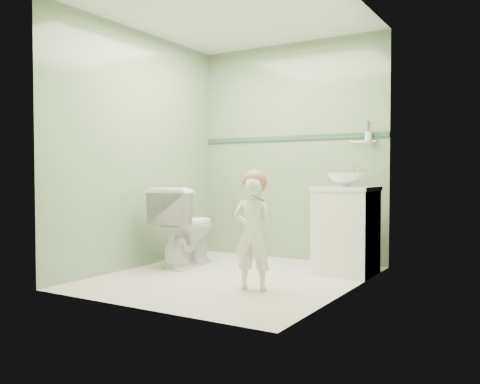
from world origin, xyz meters
The scene contains 12 objects.
ground centered at (0.00, 0.00, 0.00)m, with size 2.50×2.50×0.00m, color beige.
room_shell centered at (0.00, 0.00, 1.20)m, with size 2.50×2.54×2.40m.
trim_stripe centered at (0.00, 1.24, 1.35)m, with size 2.20×0.02×0.05m, color #315438.
vanity centered at (0.84, 0.70, 0.40)m, with size 0.52×0.50×0.80m, color white.
counter centered at (0.84, 0.70, 0.81)m, with size 0.54×0.52×0.04m, color white.
basin centered at (0.84, 0.70, 0.89)m, with size 0.37×0.37×0.13m, color white.
faucet centered at (0.84, 0.89, 0.97)m, with size 0.03×0.13×0.18m.
cup_holder centered at (0.89, 1.18, 1.33)m, with size 0.26×0.07×0.21m.
toilet centered at (-0.74, 0.29, 0.41)m, with size 0.46×0.80×0.81m, color white.
toddler centered at (0.41, -0.32, 0.46)m, with size 0.33×0.22×0.92m, color white.
hair_cap centered at (0.41, -0.30, 0.88)m, with size 0.20×0.20×0.20m, color #B8684B.
teal_toothbrush centered at (0.51, -0.43, 0.76)m, with size 0.11×0.14×0.08m.
Camera 1 is at (2.45, -3.94, 0.95)m, focal length 38.26 mm.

